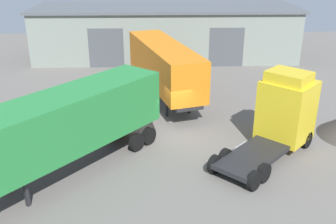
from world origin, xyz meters
TOP-DOWN VIEW (x-y plane):
  - ground_plane at (0.00, 0.00)m, footprint 60.00×60.00m
  - warehouse_building at (0.00, 17.90)m, footprint 25.56×8.32m
  - tractor_unit_yellow at (5.78, -2.22)m, footprint 6.42×6.55m
  - container_trailer_green at (-5.12, -4.25)m, footprint 8.72×9.73m
  - container_trailer_black at (-0.41, 5.58)m, footprint 5.37×10.71m
  - oil_drum at (6.85, 0.72)m, footprint 0.58×0.58m

SIDE VIEW (x-z plane):
  - ground_plane at x=0.00m, z-range 0.00..0.00m
  - oil_drum at x=6.85m, z-range 0.00..0.88m
  - tractor_unit_yellow at x=5.78m, z-range -0.14..4.21m
  - warehouse_building at x=0.00m, z-range 0.01..5.04m
  - container_trailer_green at x=-5.12m, z-range 0.56..4.63m
  - container_trailer_black at x=-0.41m, z-range 0.56..4.63m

